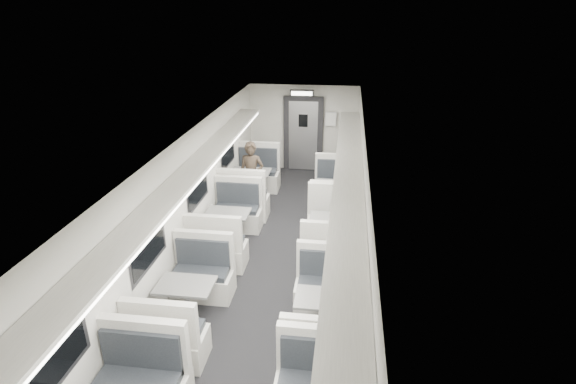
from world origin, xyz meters
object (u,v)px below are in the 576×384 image
(booth_right_c, at_px, (323,317))
(vestibule_door, at_px, (303,135))
(exit_sign, at_px, (302,93))
(booth_right_a, at_px, (334,198))
(passenger, at_px, (251,176))
(booth_left_c, at_px, (187,304))
(booth_right_b, at_px, (331,234))
(booth_left_a, at_px, (251,186))
(booth_left_b, at_px, (228,228))

(booth_right_c, distance_m, vestibule_door, 7.08)
(booth_right_c, height_order, vestibule_door, vestibule_door)
(vestibule_door, xyz_separation_m, exit_sign, (0.00, -0.49, 1.24))
(vestibule_door, bearing_deg, booth_right_a, -70.54)
(passenger, xyz_separation_m, exit_sign, (0.90, 2.30, 1.48))
(booth_left_c, relative_size, booth_right_b, 0.99)
(booth_left_a, height_order, booth_right_a, booth_left_a)
(booth_right_a, bearing_deg, booth_left_c, -115.93)
(booth_left_b, relative_size, booth_right_c, 1.05)
(booth_left_b, distance_m, booth_right_a, 2.64)
(booth_left_a, distance_m, passenger, 0.55)
(booth_left_c, relative_size, booth_right_a, 0.96)
(exit_sign, bearing_deg, booth_left_a, -117.31)
(vestibule_door, bearing_deg, booth_right_b, -77.50)
(booth_left_b, relative_size, booth_right_a, 0.99)
(booth_left_c, height_order, booth_right_a, booth_right_a)
(booth_left_b, height_order, booth_right_b, booth_left_b)
(passenger, distance_m, exit_sign, 2.88)
(booth_left_a, distance_m, booth_right_c, 4.97)
(booth_left_a, relative_size, booth_right_a, 1.07)
(booth_left_a, distance_m, booth_left_c, 4.52)
(booth_left_a, bearing_deg, booth_right_c, -66.29)
(booth_left_c, xyz_separation_m, vestibule_door, (1.00, 6.94, 0.68))
(booth_right_b, bearing_deg, booth_right_a, 90.00)
(booth_left_a, relative_size, booth_right_b, 1.11)
(booth_right_a, height_order, vestibule_door, vestibule_door)
(booth_right_a, height_order, booth_right_c, booth_right_a)
(booth_right_a, bearing_deg, booth_left_b, -139.15)
(vestibule_door, bearing_deg, exit_sign, -90.00)
(booth_left_a, distance_m, booth_right_a, 2.04)
(booth_right_a, distance_m, exit_sign, 3.18)
(booth_right_b, height_order, passenger, passenger)
(booth_left_a, xyz_separation_m, vestibule_door, (1.00, 2.42, 0.64))
(booth_left_b, height_order, booth_right_a, booth_right_a)
(booth_right_b, relative_size, passenger, 1.26)
(booth_left_b, height_order, passenger, passenger)
(booth_left_c, xyz_separation_m, booth_right_a, (2.00, 4.11, 0.02))
(passenger, bearing_deg, vestibule_door, 75.04)
(passenger, bearing_deg, exit_sign, 71.57)
(exit_sign, bearing_deg, booth_right_c, -81.24)
(booth_left_a, distance_m, vestibule_door, 2.70)
(booth_right_c, relative_size, passenger, 1.22)
(booth_left_a, bearing_deg, booth_left_c, -90.00)
(booth_left_c, distance_m, passenger, 4.18)
(booth_right_a, bearing_deg, exit_sign, 113.12)
(booth_right_c, relative_size, exit_sign, 3.15)
(booth_right_b, bearing_deg, booth_left_a, 133.78)
(booth_right_b, bearing_deg, booth_right_c, -90.00)
(booth_left_b, height_order, booth_left_c, booth_left_b)
(booth_left_a, relative_size, booth_left_c, 1.12)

